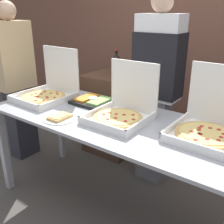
{
  "coord_description": "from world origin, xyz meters",
  "views": [
    {
      "loc": [
        1.1,
        -1.52,
        1.65
      ],
      "look_at": [
        0.0,
        0.0,
        0.92
      ],
      "focal_mm": 42.0,
      "sensor_mm": 36.0,
      "label": 1
    }
  ],
  "objects": [
    {
      "name": "person_guest_cap",
      "position": [
        -1.42,
        0.14,
        0.91
      ],
      "size": [
        0.22,
        0.4,
        1.74
      ],
      "rotation": [
        0.0,
        0.0,
        -1.57
      ],
      "color": "#2D2D38",
      "rests_on": "ground_plane"
    },
    {
      "name": "paper_plate_front_center",
      "position": [
        -0.31,
        -0.25,
        0.88
      ],
      "size": [
        0.25,
        0.25,
        0.03
      ],
      "color": "white",
      "rests_on": "buffet_table"
    },
    {
      "name": "ground_plane",
      "position": [
        0.0,
        0.0,
        0.0
      ],
      "size": [
        16.0,
        16.0,
        0.0
      ],
      "primitive_type": "plane",
      "color": "#514C47"
    },
    {
      "name": "pizza_box_near_left",
      "position": [
        0.7,
        0.14,
        0.95
      ],
      "size": [
        0.46,
        0.48,
        0.45
      ],
      "rotation": [
        0.0,
        0.0,
        -0.03
      ],
      "color": "white",
      "rests_on": "buffet_table"
    },
    {
      "name": "person_server_vest",
      "position": [
        0.06,
        0.63,
        1.03
      ],
      "size": [
        0.42,
        0.24,
        1.81
      ],
      "rotation": [
        0.0,
        0.0,
        3.14
      ],
      "color": "slate",
      "rests_on": "ground_plane"
    },
    {
      "name": "brick_wall_behind",
      "position": [
        0.0,
        1.7,
        1.4
      ],
      "size": [
        10.0,
        0.06,
        2.8
      ],
      "color": "brown",
      "rests_on": "ground_plane"
    },
    {
      "name": "sideboard_podium",
      "position": [
        -0.62,
        0.89,
        0.48
      ],
      "size": [
        0.57,
        0.56,
        0.96
      ],
      "color": "#4C3323",
      "rests_on": "ground_plane"
    },
    {
      "name": "veggie_tray",
      "position": [
        -0.34,
        0.18,
        0.89
      ],
      "size": [
        0.34,
        0.29,
        0.05
      ],
      "color": "black",
      "rests_on": "buffet_table"
    },
    {
      "name": "soda_can_colored",
      "position": [
        -0.47,
        0.78,
        1.02
      ],
      "size": [
        0.07,
        0.07,
        0.12
      ],
      "color": "#334CB2",
      "rests_on": "sideboard_podium"
    },
    {
      "name": "buffet_table",
      "position": [
        0.0,
        0.0,
        0.76
      ],
      "size": [
        2.08,
        0.83,
        0.87
      ],
      "color": "#A8AAB2",
      "rests_on": "ground_plane"
    },
    {
      "name": "pizza_box_near_right",
      "position": [
        0.07,
        0.03,
        0.94
      ],
      "size": [
        0.42,
        0.44,
        0.42
      ],
      "rotation": [
        0.0,
        0.0,
        -0.0
      ],
      "color": "white",
      "rests_on": "buffet_table"
    },
    {
      "name": "soda_bottle",
      "position": [
        -0.59,
        0.89,
        1.08
      ],
      "size": [
        0.09,
        0.09,
        0.28
      ],
      "color": "black",
      "rests_on": "sideboard_podium"
    },
    {
      "name": "pizza_box_far_right",
      "position": [
        -0.77,
        0.04,
        0.95
      ],
      "size": [
        0.47,
        0.49,
        0.46
      ],
      "rotation": [
        0.0,
        0.0,
        -0.03
      ],
      "color": "white",
      "rests_on": "buffet_table"
    },
    {
      "name": "soda_can_silver",
      "position": [
        -0.49,
        1.02,
        1.02
      ],
      "size": [
        0.07,
        0.07,
        0.12
      ],
      "color": "silver",
      "rests_on": "sideboard_podium"
    }
  ]
}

